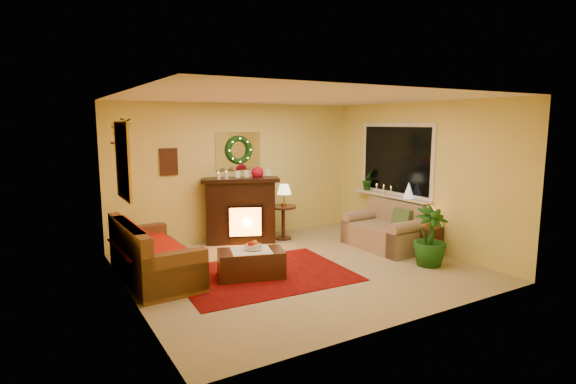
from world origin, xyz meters
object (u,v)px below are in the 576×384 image
fireplace (240,214)px  end_table_square (426,239)px  side_table_round (283,223)px  loveseat (384,225)px  sofa (154,249)px  coffee_table (251,263)px

fireplace → end_table_square: (2.40, -2.34, -0.28)m
side_table_round → end_table_square: bearing=-53.4°
loveseat → end_table_square: 0.77m
sofa → fireplace: fireplace is taller
fireplace → coffee_table: (-0.68, -1.85, -0.34)m
sofa → coffee_table: 1.41m
sofa → end_table_square: bearing=-16.9°
sofa → end_table_square: 4.46m
sofa → loveseat: 3.98m
side_table_round → coffee_table: (-1.49, -1.65, -0.12)m
loveseat → end_table_square: size_ratio=2.91×
side_table_round → sofa: bearing=-160.1°
coffee_table → fireplace: bearing=86.8°
loveseat → side_table_round: loveseat is taller
fireplace → loveseat: size_ratio=0.89×
loveseat → end_table_square: loveseat is taller
fireplace → side_table_round: (0.81, -0.20, -0.23)m
sofa → fireplace: bearing=30.0°
sofa → loveseat: bearing=-8.8°
loveseat → end_table_square: (0.35, -0.67, -0.15)m
loveseat → fireplace: bearing=139.4°
end_table_square → coffee_table: (-3.08, 0.49, -0.06)m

